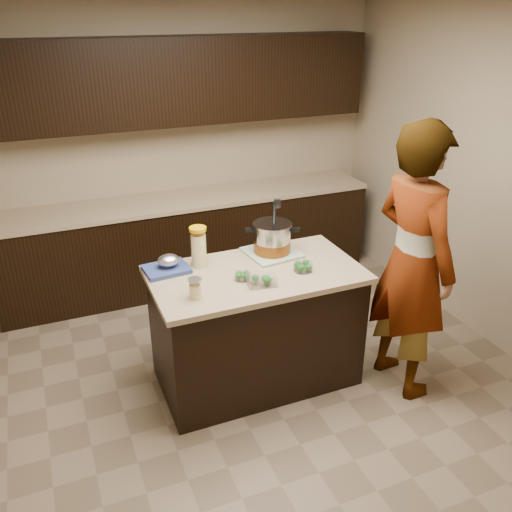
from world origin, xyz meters
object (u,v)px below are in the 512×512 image
at_px(island, 256,327).
at_px(person, 412,263).
at_px(stock_pot, 272,240).
at_px(lemonade_pitcher, 199,248).

relative_size(island, person, 0.75).
bearing_deg(stock_pot, island, -112.94).
distance_m(island, lemonade_pitcher, 0.71).
bearing_deg(island, person, -23.40).
relative_size(stock_pot, person, 0.21).
relative_size(stock_pot, lemonade_pitcher, 1.41).
bearing_deg(island, stock_pot, 45.52).
distance_m(island, stock_pot, 0.64).
height_order(stock_pot, person, person).
distance_m(island, person, 1.19).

